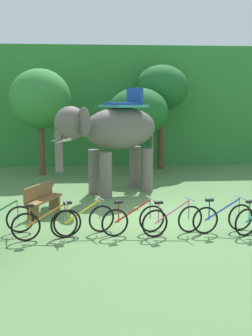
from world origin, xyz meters
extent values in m
plane|color=#567F47|center=(0.00, 0.00, 0.00)|extent=(80.00, 80.00, 0.00)
cube|color=#338438|center=(0.00, 12.53, 3.00)|extent=(36.00, 6.00, 6.01)
cylinder|color=brown|center=(-4.18, 7.16, 1.11)|extent=(0.27, 0.27, 2.22)
ellipsoid|color=#338438|center=(-4.18, 7.16, 3.39)|extent=(2.68, 2.68, 2.60)
cylinder|color=brown|center=(0.11, 6.95, 0.94)|extent=(0.24, 0.24, 1.87)
ellipsoid|color=#1E6028|center=(0.11, 6.95, 2.82)|extent=(2.68, 2.68, 2.11)
cylinder|color=brown|center=(1.41, 8.49, 1.48)|extent=(0.34, 0.34, 2.95)
ellipsoid|color=#1E6028|center=(1.41, 8.49, 3.92)|extent=(2.51, 2.51, 2.14)
ellipsoid|color=#665E56|center=(-0.88, 3.37, 2.35)|extent=(3.21, 2.67, 1.50)
cylinder|color=#665E56|center=(-1.47, 2.58, 0.80)|extent=(0.44, 0.44, 1.60)
cylinder|color=#665E56|center=(-1.85, 3.25, 0.80)|extent=(0.44, 0.44, 1.60)
cylinder|color=#665E56|center=(0.09, 3.48, 0.80)|extent=(0.44, 0.44, 1.60)
cylinder|color=#665E56|center=(-0.30, 4.15, 0.80)|extent=(0.44, 0.44, 1.60)
ellipsoid|color=#665E56|center=(-2.61, 2.36, 2.60)|extent=(1.45, 1.42, 1.10)
ellipsoid|color=#665E56|center=(-2.17, 1.90, 2.65)|extent=(0.56, 0.81, 0.96)
ellipsoid|color=#665E56|center=(-2.80, 2.98, 2.65)|extent=(0.56, 0.81, 0.96)
cylinder|color=#665E56|center=(-3.00, 2.14, 1.70)|extent=(0.26, 0.26, 1.40)
cone|color=beige|center=(-2.85, 1.97, 2.05)|extent=(0.55, 0.39, 0.21)
cone|color=beige|center=(-3.07, 2.35, 2.05)|extent=(0.55, 0.39, 0.21)
cube|color=teal|center=(-0.80, 3.42, 3.13)|extent=(1.79, 1.80, 0.08)
cube|color=#1E4799|center=(-0.80, 3.42, 3.22)|extent=(1.40, 1.33, 0.10)
cube|color=#1E4799|center=(-0.36, 3.67, 3.50)|extent=(0.54, 0.83, 0.56)
cylinder|color=#665E56|center=(0.35, 4.08, 1.90)|extent=(0.08, 0.08, 0.90)
torus|color=black|center=(-3.76, -1.05, 0.36)|extent=(0.71, 0.18, 0.71)
cylinder|color=#9E9EA3|center=(-3.81, -1.06, 0.64)|extent=(0.03, 0.03, 0.55)
cylinder|color=#9E9EA3|center=(-3.81, -1.06, 0.91)|extent=(0.13, 0.52, 0.03)
torus|color=black|center=(-3.51, -1.72, 0.36)|extent=(0.70, 0.22, 0.71)
torus|color=black|center=(-2.54, -1.48, 0.36)|extent=(0.70, 0.22, 0.71)
cylinder|color=orange|center=(-3.05, -1.61, 0.60)|extent=(0.95, 0.27, 0.54)
cylinder|color=orange|center=(-3.41, -1.70, 0.61)|extent=(0.03, 0.03, 0.52)
cube|color=black|center=(-3.41, -1.70, 0.88)|extent=(0.22, 0.14, 0.06)
cylinder|color=#9E9EA3|center=(-2.59, -1.49, 0.64)|extent=(0.03, 0.03, 0.55)
cylinder|color=#9E9EA3|center=(-2.59, -1.49, 0.91)|extent=(0.16, 0.51, 0.03)
torus|color=black|center=(-2.61, -1.55, 0.36)|extent=(0.67, 0.32, 0.71)
torus|color=black|center=(-1.69, -1.17, 0.36)|extent=(0.67, 0.32, 0.71)
cylinder|color=yellow|center=(-2.17, -1.37, 0.60)|extent=(0.91, 0.42, 0.54)
cylinder|color=yellow|center=(-2.52, -1.51, 0.61)|extent=(0.03, 0.03, 0.52)
cube|color=black|center=(-2.52, -1.51, 0.88)|extent=(0.22, 0.17, 0.06)
cylinder|color=#9E9EA3|center=(-1.74, -1.19, 0.64)|extent=(0.03, 0.03, 0.55)
cylinder|color=#9E9EA3|center=(-1.74, -1.19, 0.91)|extent=(0.23, 0.49, 0.03)
torus|color=black|center=(-1.37, -1.54, 0.36)|extent=(0.70, 0.24, 0.71)
torus|color=black|center=(-0.40, -1.27, 0.36)|extent=(0.70, 0.24, 0.71)
cylinder|color=red|center=(-0.91, -1.41, 0.60)|extent=(0.95, 0.31, 0.54)
cylinder|color=red|center=(-1.27, -1.52, 0.61)|extent=(0.03, 0.03, 0.52)
cube|color=black|center=(-1.27, -1.52, 0.88)|extent=(0.22, 0.15, 0.06)
cylinder|color=#9E9EA3|center=(-0.45, -1.29, 0.64)|extent=(0.03, 0.03, 0.55)
cylinder|color=#9E9EA3|center=(-0.45, -1.29, 0.91)|extent=(0.17, 0.51, 0.03)
torus|color=black|center=(-0.39, -1.68, 0.36)|extent=(0.69, 0.26, 0.71)
torus|color=black|center=(0.57, -1.38, 0.36)|extent=(0.69, 0.26, 0.71)
cylinder|color=pink|center=(0.07, -1.54, 0.60)|extent=(0.94, 0.33, 0.54)
cylinder|color=pink|center=(-0.29, -1.65, 0.61)|extent=(0.03, 0.03, 0.52)
cube|color=black|center=(-0.29, -1.65, 0.88)|extent=(0.22, 0.15, 0.06)
cylinder|color=#9E9EA3|center=(0.52, -1.40, 0.64)|extent=(0.03, 0.03, 0.55)
cylinder|color=#9E9EA3|center=(0.52, -1.40, 0.91)|extent=(0.18, 0.51, 0.03)
torus|color=black|center=(0.92, -1.52, 0.36)|extent=(0.71, 0.19, 0.71)
torus|color=black|center=(1.91, -1.32, 0.36)|extent=(0.71, 0.19, 0.71)
cylinder|color=blue|center=(1.39, -1.43, 0.60)|extent=(0.96, 0.23, 0.54)
cylinder|color=blue|center=(1.02, -1.50, 0.61)|extent=(0.03, 0.03, 0.52)
cube|color=black|center=(1.02, -1.50, 0.88)|extent=(0.22, 0.14, 0.06)
cylinder|color=#9E9EA3|center=(1.86, -1.33, 0.64)|extent=(0.03, 0.03, 0.55)
cylinder|color=#9E9EA3|center=(1.86, -1.33, 0.91)|extent=(0.13, 0.52, 0.03)
torus|color=black|center=(1.89, -1.77, 0.36)|extent=(0.68, 0.31, 0.71)
cylinder|color=teal|center=(1.98, -1.73, 0.61)|extent=(0.03, 0.03, 0.52)
cube|color=black|center=(1.98, -1.73, 0.88)|extent=(0.22, 0.17, 0.06)
cube|color=brown|center=(-3.35, 0.64, 0.45)|extent=(0.99, 1.53, 0.06)
cube|color=brown|center=(-3.52, 0.71, 0.69)|extent=(0.68, 1.39, 0.40)
cube|color=brown|center=(-3.11, 1.19, 0.23)|extent=(0.36, 0.22, 0.45)
cube|color=brown|center=(-3.60, 0.09, 0.23)|extent=(0.36, 0.22, 0.45)
camera|label=1|loc=(-1.86, -11.38, 3.39)|focal=44.12mm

